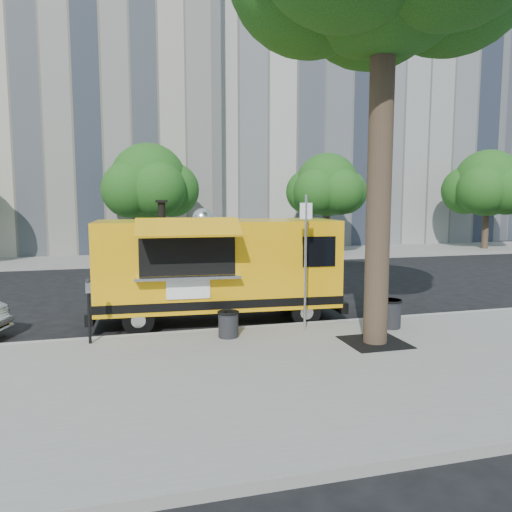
{
  "coord_description": "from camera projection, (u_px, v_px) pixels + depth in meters",
  "views": [
    {
      "loc": [
        -2.32,
        -11.71,
        3.09
      ],
      "look_at": [
        0.85,
        0.0,
        1.66
      ],
      "focal_mm": 35.0,
      "sensor_mm": 36.0,
      "label": 1
    }
  ],
  "objects": [
    {
      "name": "ground",
      "position": [
        223.0,
        324.0,
        12.19
      ],
      "size": [
        120.0,
        120.0,
        0.0
      ],
      "primitive_type": "plane",
      "color": "black",
      "rests_on": "ground"
    },
    {
      "name": "far_tree_d",
      "position": [
        488.0,
        183.0,
        28.48
      ],
      "size": [
        3.78,
        3.78,
        5.64
      ],
      "color": "#33261C",
      "rests_on": "far_sidewalk"
    },
    {
      "name": "sidewalk",
      "position": [
        270.0,
        379.0,
        8.35
      ],
      "size": [
        60.0,
        6.0,
        0.15
      ],
      "primitive_type": "cube",
      "color": "gray",
      "rests_on": "ground"
    },
    {
      "name": "far_tree_c",
      "position": [
        327.0,
        185.0,
        25.72
      ],
      "size": [
        3.24,
        3.24,
        5.21
      ],
      "color": "#33261C",
      "rests_on": "far_sidewalk"
    },
    {
      "name": "sign_post",
      "position": [
        305.0,
        255.0,
        10.89
      ],
      "size": [
        0.28,
        0.06,
        3.0
      ],
      "color": "silver",
      "rests_on": "sidewalk"
    },
    {
      "name": "far_tree_b",
      "position": [
        149.0,
        182.0,
        23.66
      ],
      "size": [
        3.6,
        3.6,
        5.5
      ],
      "color": "#33261C",
      "rests_on": "far_sidewalk"
    },
    {
      "name": "building_mid",
      "position": [
        321.0,
        102.0,
        36.18
      ],
      "size": [
        20.0,
        14.0,
        20.0
      ],
      "primitive_type": "cube",
      "color": "#AAA69F",
      "rests_on": "ground"
    },
    {
      "name": "far_sidewalk",
      "position": [
        170.0,
        258.0,
        25.12
      ],
      "size": [
        60.0,
        5.0,
        0.15
      ],
      "primitive_type": "cube",
      "color": "gray",
      "rests_on": "ground"
    },
    {
      "name": "parking_meter",
      "position": [
        89.0,
        303.0,
        10.0
      ],
      "size": [
        0.11,
        0.11,
        1.33
      ],
      "color": "black",
      "rests_on": "sidewalk"
    },
    {
      "name": "food_truck",
      "position": [
        217.0,
        266.0,
        12.24
      ],
      "size": [
        6.23,
        3.0,
        3.0
      ],
      "rotation": [
        0.0,
        0.0,
        -0.06
      ],
      "color": "#F8AC0C",
      "rests_on": "ground"
    },
    {
      "name": "trash_bin_right",
      "position": [
        228.0,
        323.0,
        10.53
      ],
      "size": [
        0.46,
        0.46,
        0.55
      ],
      "color": "black",
      "rests_on": "sidewalk"
    },
    {
      "name": "curb",
      "position": [
        231.0,
        331.0,
        11.29
      ],
      "size": [
        60.0,
        0.14,
        0.16
      ],
      "primitive_type": "cube",
      "color": "#999993",
      "rests_on": "ground"
    },
    {
      "name": "trash_bin_left",
      "position": [
        390.0,
        313.0,
        11.3
      ],
      "size": [
        0.54,
        0.54,
        0.64
      ],
      "color": "black",
      "rests_on": "sidewalk"
    },
    {
      "name": "building_left",
      "position": [
        17.0,
        47.0,
        29.8
      ],
      "size": [
        22.0,
        14.0,
        24.0
      ],
      "primitive_type": "cube",
      "color": "#B4AC96",
      "rests_on": "ground"
    },
    {
      "name": "tree_well",
      "position": [
        375.0,
        342.0,
        10.16
      ],
      "size": [
        1.2,
        1.2,
        0.02
      ],
      "primitive_type": "cube",
      "color": "black",
      "rests_on": "sidewalk"
    }
  ]
}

